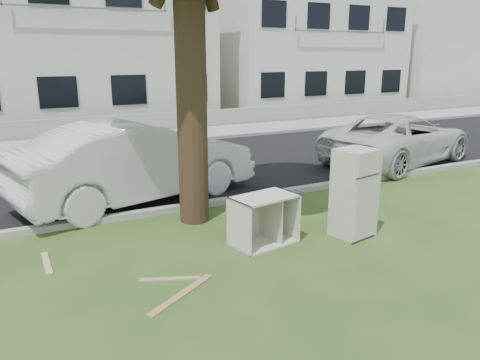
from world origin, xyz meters
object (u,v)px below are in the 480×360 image
car_center (137,161)px  car_right (399,138)px  fridge (354,193)px  cabinet (264,220)px

car_center → car_right: size_ratio=1.02×
fridge → car_center: bearing=114.9°
fridge → car_right: 6.17m
car_right → car_center: bearing=77.4°
fridge → car_right: fridge is taller
car_center → car_right: car_center is taller
fridge → car_center: (-2.73, 3.64, 0.09)m
fridge → car_right: size_ratio=0.30×
cabinet → car_right: size_ratio=0.21×
cabinet → car_center: size_ratio=0.20×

